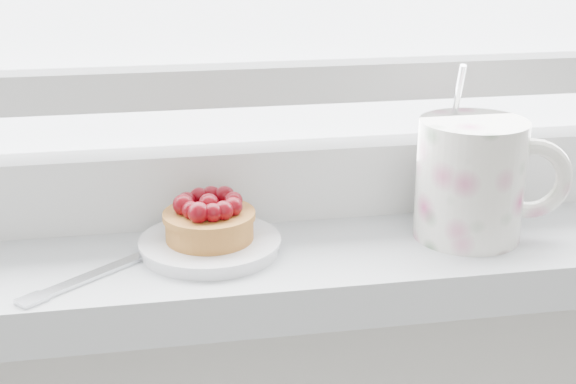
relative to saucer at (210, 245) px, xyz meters
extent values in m
cube|color=#B9BFC0|center=(0.07, 0.01, -0.03)|extent=(1.60, 0.20, 0.04)
cube|color=silver|center=(0.07, 0.08, 0.03)|extent=(1.30, 0.05, 0.07)
cube|color=silver|center=(0.07, 0.08, 0.12)|extent=(1.30, 0.04, 0.04)
cylinder|color=white|center=(0.00, 0.00, 0.00)|extent=(0.12, 0.12, 0.01)
cylinder|color=#995A21|center=(0.00, 0.00, 0.02)|extent=(0.08, 0.08, 0.02)
cylinder|color=#995A21|center=(0.00, 0.00, 0.03)|extent=(0.08, 0.08, 0.01)
sphere|color=#450005|center=(0.00, 0.00, 0.04)|extent=(0.02, 0.02, 0.02)
sphere|color=#450005|center=(0.02, 0.01, 0.04)|extent=(0.02, 0.02, 0.02)
sphere|color=#450005|center=(0.02, 0.02, 0.04)|extent=(0.02, 0.02, 0.02)
sphere|color=#450005|center=(0.00, 0.02, 0.04)|extent=(0.02, 0.02, 0.02)
sphere|color=#450005|center=(-0.01, 0.02, 0.04)|extent=(0.02, 0.02, 0.02)
sphere|color=#450005|center=(-0.02, 0.01, 0.04)|extent=(0.02, 0.02, 0.02)
sphere|color=#450005|center=(-0.02, 0.00, 0.04)|extent=(0.02, 0.02, 0.02)
sphere|color=#450005|center=(-0.02, -0.01, 0.04)|extent=(0.02, 0.02, 0.02)
sphere|color=#450005|center=(-0.01, -0.02, 0.04)|extent=(0.02, 0.02, 0.02)
sphere|color=#450005|center=(0.00, -0.02, 0.04)|extent=(0.02, 0.02, 0.02)
sphere|color=#450005|center=(0.01, -0.02, 0.04)|extent=(0.02, 0.02, 0.02)
sphere|color=#450005|center=(0.02, -0.01, 0.04)|extent=(0.02, 0.02, 0.02)
cylinder|color=silver|center=(0.23, -0.01, 0.05)|extent=(0.12, 0.12, 0.11)
cylinder|color=black|center=(0.23, -0.01, 0.10)|extent=(0.08, 0.08, 0.01)
torus|color=silver|center=(0.28, -0.02, 0.05)|extent=(0.08, 0.03, 0.07)
cylinder|color=silver|center=(0.23, 0.02, 0.12)|extent=(0.01, 0.03, 0.07)
cube|color=silver|center=(-0.10, -0.04, 0.00)|extent=(0.10, 0.08, 0.00)
cube|color=silver|center=(-0.14, -0.07, 0.00)|extent=(0.03, 0.03, 0.00)
cube|color=silver|center=(-0.05, 0.01, 0.00)|extent=(0.02, 0.02, 0.00)
cube|color=silver|center=(-0.03, 0.02, 0.00)|extent=(0.04, 0.04, 0.00)
cube|color=silver|center=(0.00, 0.03, 0.00)|extent=(0.03, 0.03, 0.00)
cube|color=silver|center=(0.00, 0.04, 0.00)|extent=(0.03, 0.03, 0.00)
cube|color=silver|center=(0.00, 0.05, 0.00)|extent=(0.03, 0.03, 0.00)
cube|color=silver|center=(-0.01, 0.05, 0.00)|extent=(0.03, 0.03, 0.00)
camera|label=1|loc=(-0.05, -0.64, 0.28)|focal=50.00mm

